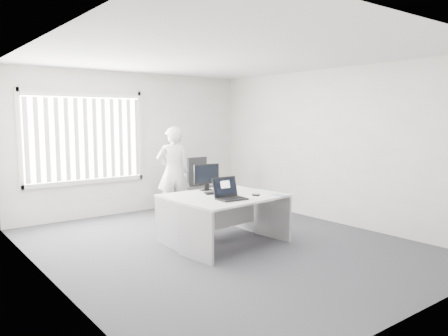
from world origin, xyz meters
TOP-DOWN VIEW (x-y plane):
  - ground at (0.00, 0.00)m, footprint 6.00×6.00m
  - wall_back at (0.00, 3.00)m, footprint 5.00×0.02m
  - wall_front at (0.00, -3.00)m, footprint 5.00×0.02m
  - wall_left at (-2.50, 0.00)m, footprint 0.02×6.00m
  - wall_right at (2.50, 0.00)m, footprint 0.02×6.00m
  - ceiling at (0.00, 0.00)m, footprint 5.00×6.00m
  - window at (-1.00, 2.96)m, footprint 2.32×0.06m
  - blinds at (-1.00, 2.90)m, footprint 2.20×0.10m
  - desk_near at (0.06, -0.25)m, footprint 1.71×0.93m
  - desk_far at (0.07, 0.44)m, footprint 1.62×0.78m
  - office_chair at (1.11, 2.18)m, footprint 0.64×0.64m
  - person at (0.41, 2.13)m, footprint 0.74×0.60m
  - laptop at (-0.09, -0.32)m, footprint 0.42×0.38m
  - paper_sheet at (0.37, -0.31)m, footprint 0.38×0.33m
  - mouse at (0.38, -0.30)m, footprint 0.09×0.12m
  - booklet at (0.71, -0.49)m, footprint 0.18×0.24m
  - keyboard at (0.16, 0.28)m, footprint 0.52×0.33m
  - monitor at (0.15, 0.65)m, footprint 0.45×0.21m

SIDE VIEW (x-z plane):
  - ground at x=0.00m, z-range 0.00..0.00m
  - office_chair at x=1.11m, z-range -0.21..0.89m
  - desk_far at x=0.07m, z-range 0.16..0.89m
  - desk_near at x=0.06m, z-range 0.17..0.92m
  - keyboard at x=0.16m, z-range 0.73..0.75m
  - paper_sheet at x=0.37m, z-range 0.75..0.75m
  - booklet at x=0.71m, z-range 0.75..0.76m
  - mouse at x=0.38m, z-range 0.75..0.79m
  - person at x=0.41m, z-range 0.00..1.75m
  - laptop at x=-0.09m, z-range 0.75..1.06m
  - monitor at x=0.15m, z-range 0.73..1.17m
  - wall_back at x=0.00m, z-range 0.00..2.80m
  - wall_front at x=0.00m, z-range 0.00..2.80m
  - wall_left at x=-2.50m, z-range 0.00..2.80m
  - wall_right at x=2.50m, z-range 0.00..2.80m
  - blinds at x=-1.00m, z-range 0.77..2.27m
  - window at x=-1.00m, z-range 0.67..2.43m
  - ceiling at x=0.00m, z-range 2.79..2.81m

